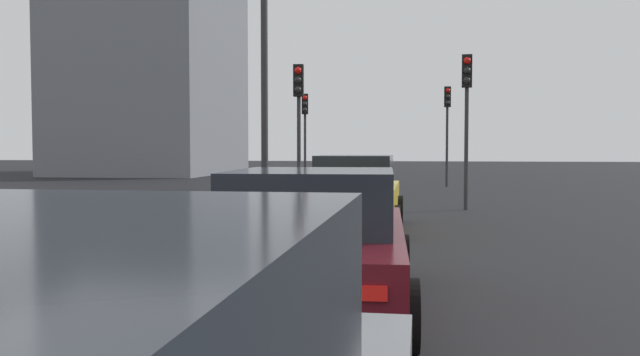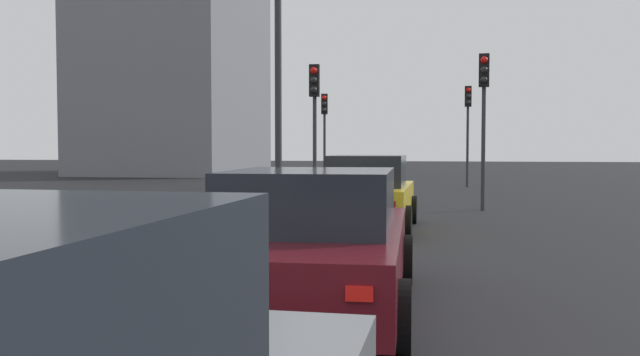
% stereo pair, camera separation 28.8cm
% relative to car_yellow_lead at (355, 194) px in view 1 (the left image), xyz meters
% --- Properties ---
extents(car_yellow_lead, '(4.11, 1.98, 1.58)m').
position_rel_car_yellow_lead_xyz_m(car_yellow_lead, '(0.00, 0.00, 0.00)').
color(car_yellow_lead, gold).
rests_on(car_yellow_lead, ground_plane).
extents(car_maroon_second, '(4.60, 2.18, 1.51)m').
position_rel_car_yellow_lead_xyz_m(car_maroon_second, '(-6.98, -0.16, -0.02)').
color(car_maroon_second, '#510F16').
rests_on(car_maroon_second, ground_plane).
extents(traffic_light_near_left, '(0.32, 0.29, 4.08)m').
position_rel_car_yellow_lead_xyz_m(traffic_light_near_left, '(4.46, 1.99, 2.18)').
color(traffic_light_near_left, '#2D2D30').
rests_on(traffic_light_near_left, ground_plane).
extents(traffic_light_near_right, '(0.32, 0.30, 4.11)m').
position_rel_car_yellow_lead_xyz_m(traffic_light_near_right, '(14.86, 3.48, 2.20)').
color(traffic_light_near_right, '#2D2D30').
rests_on(traffic_light_near_right, ground_plane).
extents(traffic_light_far_left, '(0.32, 0.29, 4.42)m').
position_rel_car_yellow_lead_xyz_m(traffic_light_far_left, '(15.63, -2.76, 2.41)').
color(traffic_light_far_left, '#2D2D30').
rests_on(traffic_light_far_left, ground_plane).
extents(traffic_light_far_right, '(0.32, 0.30, 4.30)m').
position_rel_car_yellow_lead_xyz_m(traffic_light_far_right, '(4.73, -2.69, 2.33)').
color(traffic_light_far_right, '#2D2D30').
rests_on(traffic_light_far_right, ground_plane).
extents(street_lamp_kerbside, '(0.56, 0.36, 7.67)m').
position_rel_car_yellow_lead_xyz_m(street_lamp_kerbside, '(1.08, 2.21, 3.74)').
color(street_lamp_kerbside, '#2D2D30').
rests_on(street_lamp_kerbside, ground_plane).
extents(building_facade_left, '(13.35, 9.51, 15.10)m').
position_rel_car_yellow_lead_xyz_m(building_facade_left, '(28.23, 15.85, 6.79)').
color(building_facade_left, slate).
rests_on(building_facade_left, ground_plane).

